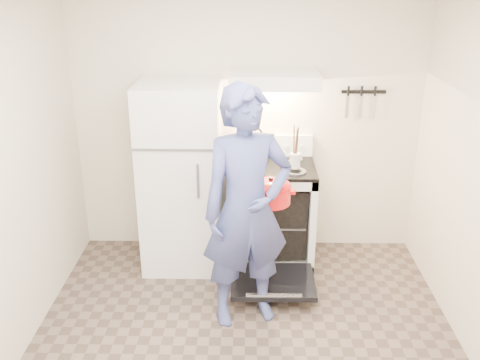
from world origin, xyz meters
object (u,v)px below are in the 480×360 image
object	(u,v)px
refrigerator	(182,176)
stove_body	(271,215)
person	(247,209)
tea_kettle	(255,143)
dutch_oven	(270,194)

from	to	relation	value
refrigerator	stove_body	distance (m)	0.90
refrigerator	person	distance (m)	1.05
tea_kettle	refrigerator	bearing A→B (deg)	-161.73
person	dutch_oven	distance (m)	0.28
person	refrigerator	bearing A→B (deg)	105.79
refrigerator	tea_kettle	distance (m)	0.73
stove_body	person	bearing A→B (deg)	-103.91
tea_kettle	person	bearing A→B (deg)	-93.62
stove_body	tea_kettle	distance (m)	0.68
refrigerator	tea_kettle	size ratio (longest dim) A/B	5.78
tea_kettle	dutch_oven	bearing A→B (deg)	-82.76
refrigerator	tea_kettle	bearing A→B (deg)	18.27
person	dutch_oven	bearing A→B (deg)	30.51
stove_body	dutch_oven	xyz separation A→B (m)	(-0.04, -0.69, 0.51)
refrigerator	person	bearing A→B (deg)	-55.93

